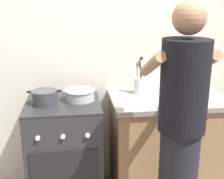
# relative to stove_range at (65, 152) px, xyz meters

# --- Properties ---
(back_wall) EXTENTS (3.20, 0.10, 2.50)m
(back_wall) POSITION_rel_stove_range_xyz_m (0.55, 0.35, 0.80)
(back_wall) COLOR silver
(back_wall) RESTS_ON ground
(countertop) EXTENTS (1.00, 0.60, 0.90)m
(countertop) POSITION_rel_stove_range_xyz_m (0.90, 0.00, 0.00)
(countertop) COLOR #99724C
(countertop) RESTS_ON ground
(stove_range) EXTENTS (0.60, 0.62, 0.90)m
(stove_range) POSITION_rel_stove_range_xyz_m (0.00, 0.00, 0.00)
(stove_range) COLOR #2D2D33
(stove_range) RESTS_ON ground
(pot) EXTENTS (0.27, 0.20, 0.11)m
(pot) POSITION_rel_stove_range_xyz_m (-0.14, -0.02, 0.51)
(pot) COLOR #38383D
(pot) RESTS_ON stove_range
(mixing_bowl) EXTENTS (0.26, 0.26, 0.09)m
(mixing_bowl) POSITION_rel_stove_range_xyz_m (0.14, 0.04, 0.50)
(mixing_bowl) COLOR #B7B7BC
(mixing_bowl) RESTS_ON stove_range
(utensil_crock) EXTENTS (0.10, 0.10, 0.34)m
(utensil_crock) POSITION_rel_stove_range_xyz_m (0.67, 0.16, 0.54)
(utensil_crock) COLOR silver
(utensil_crock) RESTS_ON countertop
(spice_bottle) EXTENTS (0.04, 0.04, 0.08)m
(spice_bottle) POSITION_rel_stove_range_xyz_m (0.99, 0.04, 0.49)
(spice_bottle) COLOR silver
(spice_bottle) RESTS_ON countertop
(oil_bottle) EXTENTS (0.06, 0.06, 0.21)m
(oil_bottle) POSITION_rel_stove_range_xyz_m (1.13, -0.03, 0.54)
(oil_bottle) COLOR gold
(oil_bottle) RESTS_ON countertop
(person) EXTENTS (0.41, 0.50, 1.70)m
(person) POSITION_rel_stove_range_xyz_m (0.76, -0.64, 0.41)
(person) COLOR black
(person) RESTS_ON ground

